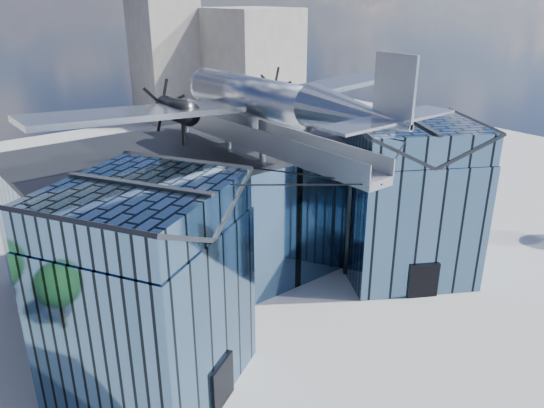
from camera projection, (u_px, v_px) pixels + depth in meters
ground_plane at (290, 310)px, 36.21m from camera, size 120.00×120.00×0.00m
museum at (239, 210)px, 38.38m from camera, size 32.88×24.50×17.60m
bg_towers at (53, 75)px, 70.05m from camera, size 77.00×24.50×26.00m
tree_side_e at (451, 168)px, 54.86m from camera, size 3.97×3.97×4.79m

